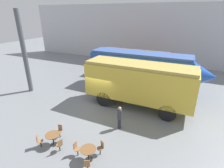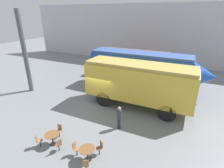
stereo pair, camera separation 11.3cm
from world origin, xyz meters
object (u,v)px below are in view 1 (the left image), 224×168
at_px(cafe_chair_0, 60,144).
at_px(visitor_person, 120,117).
at_px(cafe_table_mid, 88,151).
at_px(passenger_coach_wooden, 133,61).
at_px(passenger_coach_vintage, 139,81).
at_px(streamlined_locomotive, 147,68).
at_px(cafe_table_near, 53,137).

bearing_deg(cafe_chair_0, visitor_person, -102.96).
distance_m(cafe_table_mid, visitor_person, 3.44).
relative_size(passenger_coach_wooden, passenger_coach_vintage, 0.99).
bearing_deg(passenger_coach_wooden, visitor_person, -75.70).
relative_size(passenger_coach_vintage, cafe_chair_0, 10.23).
distance_m(streamlined_locomotive, cafe_table_mid, 11.18).
bearing_deg(passenger_coach_vintage, visitor_person, -93.34).
relative_size(passenger_coach_wooden, cafe_table_near, 9.96).
relative_size(streamlined_locomotive, passenger_coach_vintage, 1.39).
relative_size(cafe_table_mid, cafe_chair_0, 1.01).
bearing_deg(passenger_coach_wooden, streamlined_locomotive, -52.72).
bearing_deg(streamlined_locomotive, cafe_chair_0, -100.70).
bearing_deg(streamlined_locomotive, passenger_coach_vintage, -84.80).
distance_m(streamlined_locomotive, cafe_chair_0, 11.55).
relative_size(passenger_coach_wooden, cafe_chair_0, 10.11).
bearing_deg(cafe_table_near, passenger_coach_wooden, 89.18).
bearing_deg(passenger_coach_wooden, cafe_table_mid, -80.57).
distance_m(passenger_coach_vintage, cafe_table_near, 7.76).
height_order(cafe_table_near, cafe_table_mid, cafe_table_mid).
xyz_separation_m(streamlined_locomotive, cafe_chair_0, (-2.12, -11.20, -1.83)).
distance_m(passenger_coach_vintage, cafe_table_mid, 7.18).
bearing_deg(passenger_coach_vintage, streamlined_locomotive, 95.20).
height_order(passenger_coach_vintage, cafe_table_near, passenger_coach_vintage).
height_order(passenger_coach_wooden, passenger_coach_vintage, passenger_coach_vintage).
relative_size(passenger_coach_vintage, cafe_table_near, 10.08).
bearing_deg(streamlined_locomotive, cafe_table_mid, -91.35).
bearing_deg(passenger_coach_vintage, cafe_chair_0, -109.35).
xyz_separation_m(cafe_table_near, visitor_person, (3.05, 3.28, 0.33)).
xyz_separation_m(passenger_coach_wooden, streamlined_locomotive, (2.68, -3.52, 0.45)).
xyz_separation_m(passenger_coach_wooden, visitor_person, (2.85, -11.16, -0.96)).
xyz_separation_m(passenger_coach_vintage, cafe_table_near, (-3.26, -6.82, -1.74)).
bearing_deg(cafe_table_near, cafe_chair_0, -19.76).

